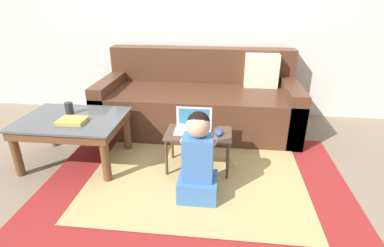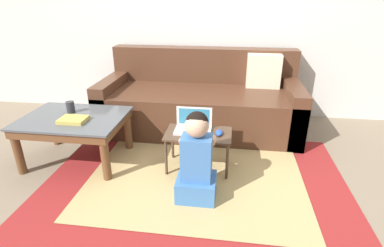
# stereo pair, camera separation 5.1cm
# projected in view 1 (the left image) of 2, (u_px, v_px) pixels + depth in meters

# --- Properties ---
(ground_plane) EXTENTS (16.00, 16.00, 0.00)m
(ground_plane) POSITION_uv_depth(u_px,v_px,m) (182.00, 177.00, 2.49)
(ground_plane) COLOR #7F705B
(wall_back) EXTENTS (9.00, 0.06, 2.50)m
(wall_back) POSITION_uv_depth(u_px,v_px,m) (200.00, 8.00, 3.41)
(wall_back) COLOR silver
(wall_back) RESTS_ON ground_plane
(area_rug) EXTENTS (2.41, 1.71, 0.01)m
(area_rug) POSITION_uv_depth(u_px,v_px,m) (196.00, 181.00, 2.43)
(area_rug) COLOR maroon
(area_rug) RESTS_ON ground_plane
(couch) EXTENTS (2.10, 0.94, 0.84)m
(couch) POSITION_uv_depth(u_px,v_px,m) (200.00, 102.00, 3.33)
(couch) COLOR #4C2D1E
(couch) RESTS_ON ground_plane
(coffee_table) EXTENTS (0.87, 0.65, 0.43)m
(coffee_table) POSITION_uv_depth(u_px,v_px,m) (73.00, 125.00, 2.59)
(coffee_table) COLOR #4C5156
(coffee_table) RESTS_ON ground_plane
(laptop_desk) EXTENTS (0.55, 0.33, 0.34)m
(laptop_desk) POSITION_uv_depth(u_px,v_px,m) (198.00, 138.00, 2.50)
(laptop_desk) COLOR #4C3828
(laptop_desk) RESTS_ON ground_plane
(laptop) EXTENTS (0.30, 0.18, 0.19)m
(laptop) POSITION_uv_depth(u_px,v_px,m) (193.00, 127.00, 2.50)
(laptop) COLOR silver
(laptop) RESTS_ON laptop_desk
(computer_mouse) EXTENTS (0.06, 0.11, 0.03)m
(computer_mouse) POSITION_uv_depth(u_px,v_px,m) (219.00, 132.00, 2.45)
(computer_mouse) COLOR #234CB2
(computer_mouse) RESTS_ON laptop_desk
(person_seated) EXTENTS (0.28, 0.35, 0.68)m
(person_seated) POSITION_uv_depth(u_px,v_px,m) (198.00, 160.00, 2.13)
(person_seated) COLOR #3D70B2
(person_seated) RESTS_ON ground_plane
(cup_on_table) EXTENTS (0.07, 0.07, 0.10)m
(cup_on_table) POSITION_uv_depth(u_px,v_px,m) (69.00, 108.00, 2.63)
(cup_on_table) COLOR #2D2D33
(cup_on_table) RESTS_ON coffee_table
(book_on_table) EXTENTS (0.22, 0.17, 0.03)m
(book_on_table) POSITION_uv_depth(u_px,v_px,m) (72.00, 121.00, 2.46)
(book_on_table) COLOR tan
(book_on_table) RESTS_ON coffee_table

